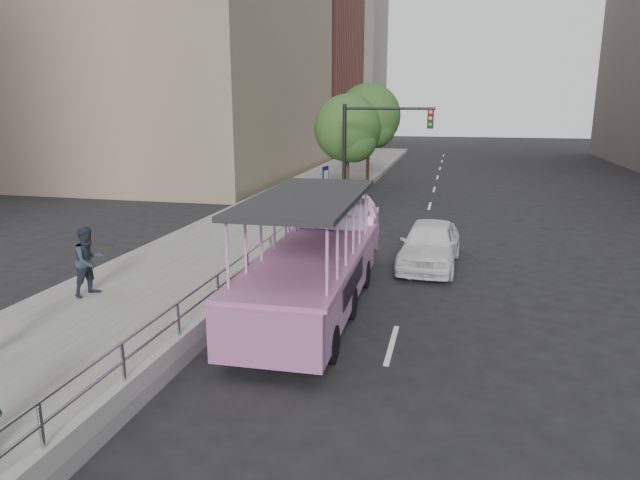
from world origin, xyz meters
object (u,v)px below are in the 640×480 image
car (430,244)px  parking_sign (325,191)px  traffic_signal (370,142)px  street_tree_near (349,131)px  pedestrian_mid (89,261)px  street_tree_far (370,118)px  duck_boat (319,260)px

car → parking_sign: size_ratio=1.63×
traffic_signal → street_tree_near: bearing=115.0°
car → street_tree_near: bearing=116.3°
pedestrian_mid → street_tree_far: (3.94, 23.19, 3.09)m
parking_sign → traffic_signal: bearing=70.3°
duck_boat → traffic_signal: size_ratio=1.82×
pedestrian_mid → parking_sign: size_ratio=0.67×
traffic_signal → street_tree_far: size_ratio=0.81×
duck_boat → pedestrian_mid: (-5.82, -1.65, 0.06)m
duck_boat → parking_sign: (-1.76, 8.53, 0.56)m
duck_boat → street_tree_near: 15.89m
car → traffic_signal: (-3.20, 7.93, 2.74)m
car → pedestrian_mid: 10.35m
duck_boat → car: 5.00m
street_tree_near → street_tree_far: 6.02m
duck_boat → car: bearing=56.8°
street_tree_near → car: bearing=-67.1°
duck_boat → pedestrian_mid: size_ratio=5.13×
street_tree_far → parking_sign: bearing=-89.5°
duck_boat → car: (2.73, 4.17, -0.40)m
street_tree_near → street_tree_far: (0.20, 6.00, 0.49)m
car → traffic_signal: 8.98m
duck_boat → street_tree_far: (-1.87, 21.53, 3.15)m
traffic_signal → parking_sign: bearing=-109.7°
car → pedestrian_mid: (-8.54, -5.83, 0.46)m
pedestrian_mid → traffic_signal: size_ratio=0.35×
car → street_tree_near: street_tree_near is taller
duck_boat → traffic_signal: bearing=92.3°
parking_sign → street_tree_near: (-0.32, 7.01, 2.10)m
car → street_tree_far: 18.31m
street_tree_far → traffic_signal: bearing=-81.6°
duck_boat → pedestrian_mid: bearing=-164.1°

